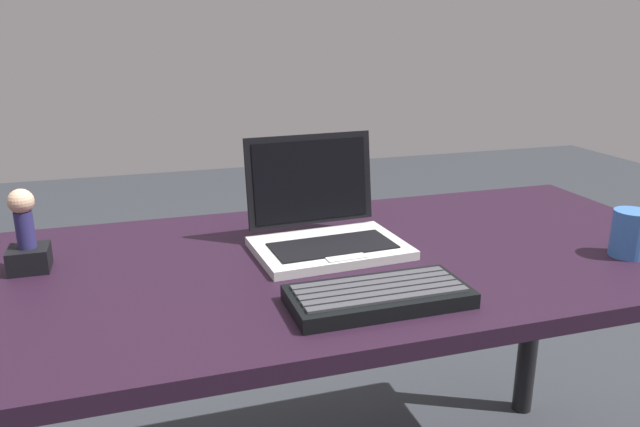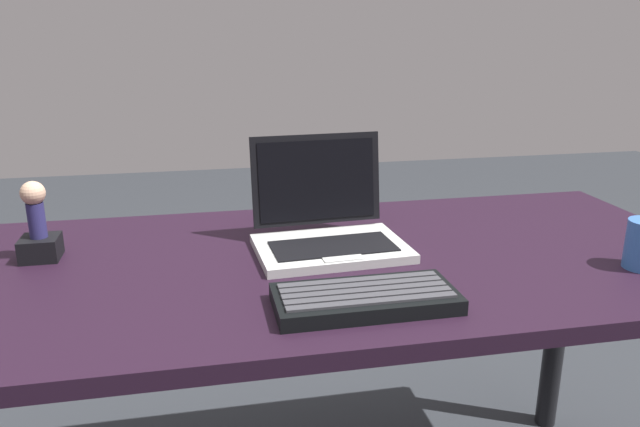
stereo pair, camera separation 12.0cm
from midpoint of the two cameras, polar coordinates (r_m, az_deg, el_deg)
name	(u,v)px [view 2 (the right image)]	position (r m, az deg, el deg)	size (l,w,h in m)	color
desk	(298,298)	(1.24, 0.68, -8.02)	(1.74, 0.73, 0.72)	black
laptop_front	(327,227)	(1.26, 3.35, -1.35)	(0.32, 0.26, 0.22)	#B6B7B4
external_keyboard	(365,298)	(1.02, 7.66, -7.97)	(0.30, 0.14, 0.03)	black
figurine_stand	(41,248)	(1.31, -22.44, -3.07)	(0.07, 0.07, 0.05)	black
figurine	(34,205)	(1.28, -22.89, 0.72)	(0.05, 0.05, 0.11)	navy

